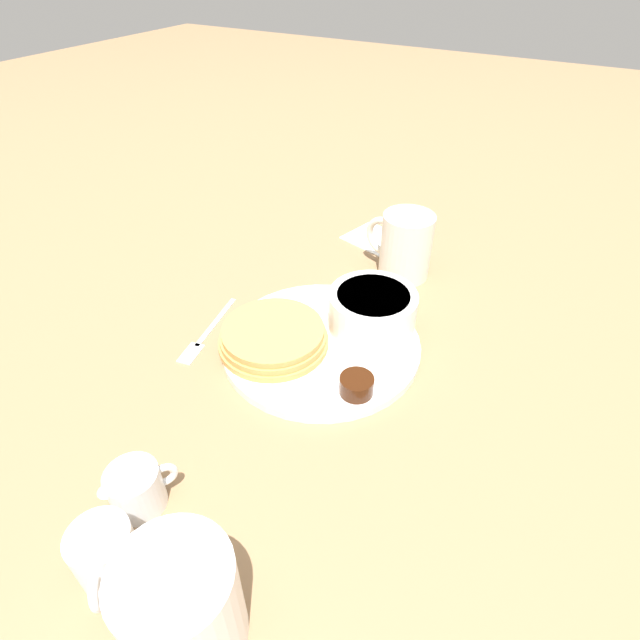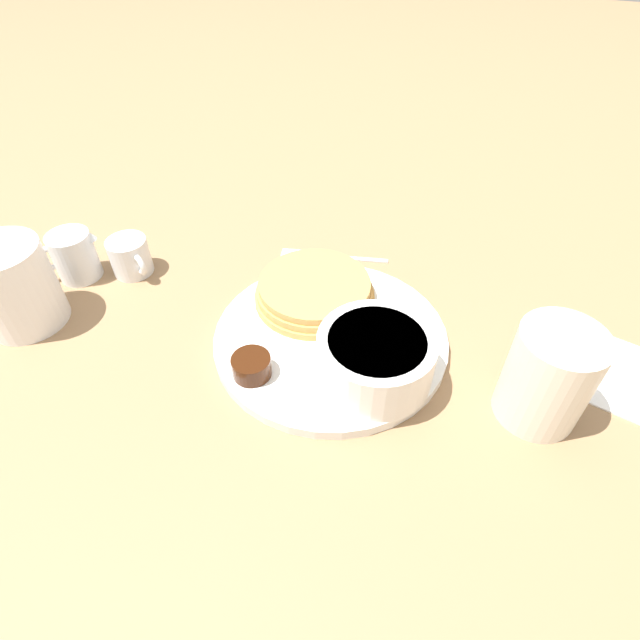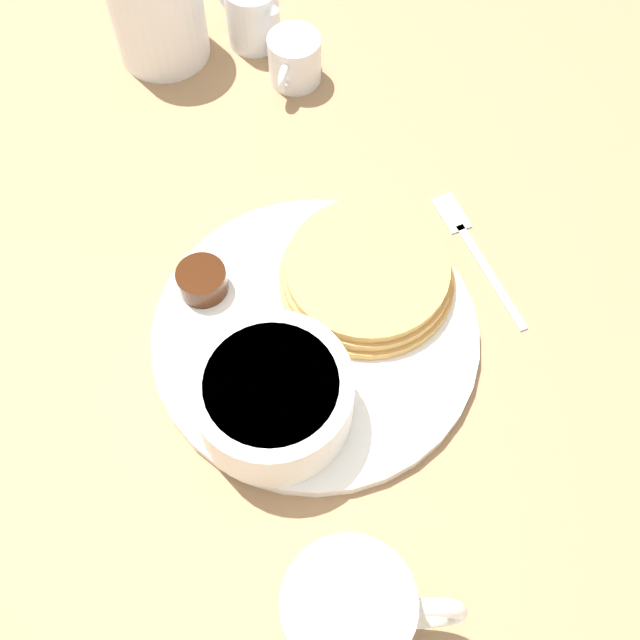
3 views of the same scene
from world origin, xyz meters
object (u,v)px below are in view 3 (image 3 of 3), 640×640
plate (315,335)px  creamer_pitcher_far (252,14)px  coffee_mug (351,617)px  second_mug (155,8)px  fork (471,243)px  bowl (273,397)px  creamer_pitcher_near (294,59)px

plate → creamer_pitcher_far: bearing=88.3°
coffee_mug → second_mug: 0.58m
creamer_pitcher_far → second_mug: second_mug is taller
fork → second_mug: bearing=128.5°
fork → bowl: bearing=-147.8°
plate → second_mug: bearing=102.9°
plate → coffee_mug: (-0.02, -0.22, 0.05)m
coffee_mug → second_mug: size_ratio=0.94×
bowl → fork: 0.23m
bowl → creamer_pitcher_near: bowl is taller
coffee_mug → creamer_pitcher_near: bearing=82.8°
coffee_mug → second_mug: bearing=95.7°
plate → fork: bearing=22.4°
plate → second_mug: (-0.08, 0.35, 0.05)m
bowl → creamer_pitcher_far: 0.41m
creamer_pitcher_far → fork: size_ratio=0.45×
coffee_mug → second_mug: (-0.06, 0.57, -0.00)m
plate → creamer_pitcher_far: size_ratio=3.95×
coffee_mug → plate: bearing=83.8°
plate → creamer_pitcher_near: (0.04, 0.29, 0.02)m
coffee_mug → second_mug: coffee_mug is taller
coffee_mug → creamer_pitcher_near: coffee_mug is taller
plate → second_mug: size_ratio=2.16×
creamer_pitcher_near → fork: size_ratio=0.45×
plate → bowl: size_ratio=2.22×
creamer_pitcher_near → creamer_pitcher_far: 0.07m
bowl → creamer_pitcher_far: (0.05, 0.41, -0.01)m
plate → fork: 0.16m
creamer_pitcher_far → fork: (0.14, -0.28, -0.03)m
plate → fork: (0.15, 0.06, -0.00)m
plate → coffee_mug: 0.23m
creamer_pitcher_near → second_mug: (-0.12, 0.07, 0.03)m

